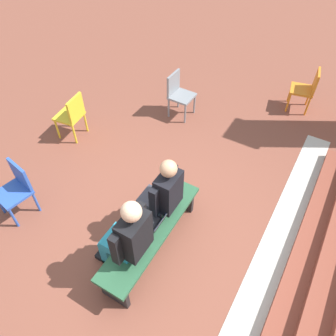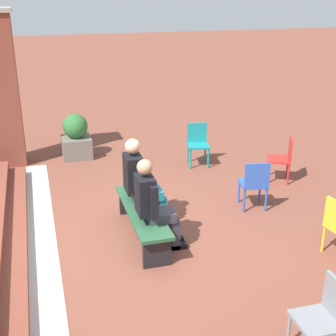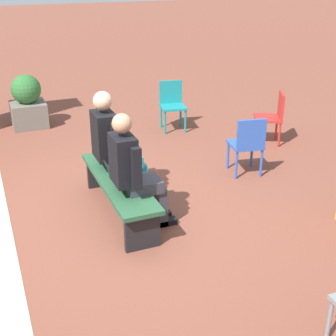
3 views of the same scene
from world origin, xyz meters
name	(u,v)px [view 2 (image 2 of 3)]	position (x,y,z in m)	size (l,w,h in m)	color
ground_plane	(134,240)	(0.00, 0.00, 0.00)	(60.00, 60.00, 0.00)	brown
concrete_strip	(43,251)	(0.05, 1.27, 0.00)	(6.80, 0.40, 0.01)	#B7B2A8
brick_pillar_right_of_steps	(3,89)	(3.76, 1.73, 1.54)	(0.64, 0.64, 3.05)	brown
bench	(142,215)	(0.05, -0.15, 0.35)	(1.80, 0.44, 0.45)	#285638
person_student	(153,202)	(-0.31, -0.22, 0.72)	(0.54, 0.68, 1.34)	#383842
person_adult	(141,180)	(0.42, -0.22, 0.74)	(0.57, 0.72, 1.39)	teal
laptop	(142,207)	(0.01, -0.14, 0.50)	(0.32, 0.29, 0.21)	black
plastic_chair_by_pillar	(198,142)	(2.64, -1.91, 0.48)	(0.49, 0.49, 0.84)	teal
plastic_chair_near_bench_right	(255,182)	(0.44, -2.10, 0.48)	(0.49, 0.49, 0.84)	#2D56B7
plastic_chair_far_left	(325,315)	(-2.71, -1.30, 0.48)	(0.43, 0.43, 0.84)	gray
plastic_chair_mid_courtyard	(283,157)	(1.36, -3.14, 0.48)	(0.57, 0.57, 0.84)	red
planter	(76,137)	(3.74, 0.41, 0.44)	(0.60, 0.60, 0.94)	#6B665B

